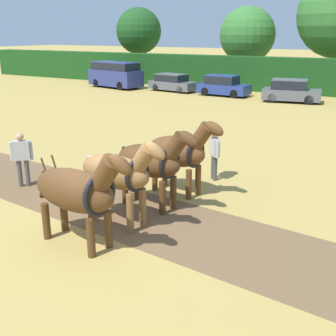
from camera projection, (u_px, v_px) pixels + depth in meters
ground_plane at (103, 234)px, 10.27m from camera, size 240.00×240.00×0.00m
plowed_furrow_strip at (26, 180)px, 14.00m from camera, size 31.31×6.09×0.01m
hedgerow at (324, 77)px, 32.61m from camera, size 72.33×1.62×2.78m
tree_far_left at (139, 31)px, 45.06m from camera, size 4.83×4.83×7.25m
tree_left at (247, 35)px, 39.73m from camera, size 5.23×5.23×7.09m
draft_horse_lead_left at (78, 190)px, 9.37m from camera, size 3.01×1.21×2.44m
draft_horse_lead_right at (118, 173)px, 10.40m from camera, size 2.75×1.08×2.39m
draft_horse_trail_left at (152, 161)px, 11.45m from camera, size 2.75×1.12×2.41m
draft_horse_trail_right at (180, 151)px, 12.50m from camera, size 2.68×1.13×2.42m
plow at (68, 183)px, 12.75m from camera, size 1.62×0.50×1.13m
farmer_at_plow at (22, 155)px, 13.15m from camera, size 0.53×0.50×1.73m
farmer_beside_team at (215, 151)px, 13.77m from camera, size 0.47×0.52×1.70m
parked_van at (115, 75)px, 37.05m from camera, size 5.36×2.96×2.23m
parked_car_left at (173, 83)px, 34.96m from camera, size 4.26×2.27×1.42m
parked_car_center_left at (223, 86)px, 32.42m from camera, size 3.98×1.91×1.56m
parked_car_center at (291, 91)px, 29.45m from camera, size 4.19×2.42×1.58m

